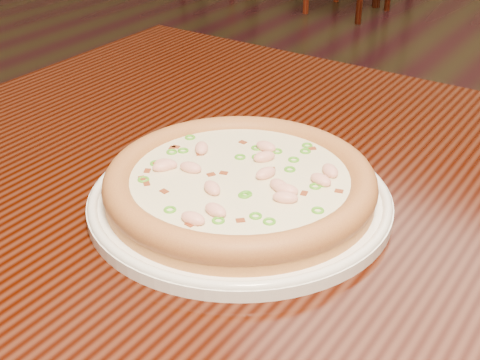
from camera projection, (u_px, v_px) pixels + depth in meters
The scene contains 3 objects.
hero_table at pixel (361, 298), 0.71m from camera, with size 1.20×0.80×0.75m.
plate at pixel (240, 198), 0.67m from camera, with size 0.31×0.31×0.02m.
pizza at pixel (240, 183), 0.67m from camera, with size 0.27×0.27×0.03m.
Camera 1 is at (0.49, -0.59, 1.11)m, focal length 50.00 mm.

